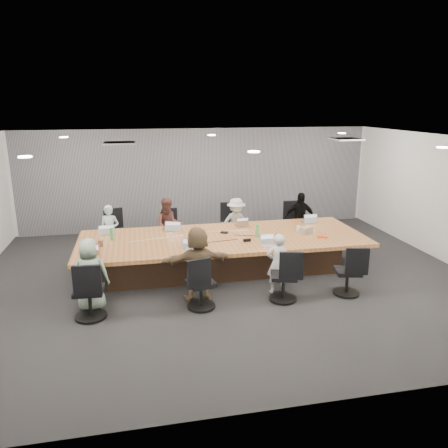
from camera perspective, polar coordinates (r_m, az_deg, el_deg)
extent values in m
cube|color=#252426|center=(9.02, 0.52, -7.11)|extent=(10.00, 8.00, 0.00)
cube|color=white|center=(8.36, 0.56, 10.91)|extent=(10.00, 8.00, 0.00)
cube|color=silver|center=(12.44, -3.37, 5.90)|extent=(10.00, 0.00, 2.80)
cube|color=silver|center=(4.95, 10.48, -9.47)|extent=(10.00, 0.00, 2.80)
cube|color=slate|center=(12.36, -3.31, 5.84)|extent=(9.80, 0.04, 2.80)
cube|color=#392518|center=(9.36, -0.12, -4.09)|extent=(4.80, 1.40, 0.66)
cube|color=#B3703B|center=(9.24, -0.13, -1.93)|extent=(6.00, 2.20, 0.08)
imported|color=#9EB9C4|center=(10.41, -14.69, -0.94)|extent=(0.51, 0.40, 1.22)
cube|color=#B2B2B7|center=(9.84, -14.88, -1.07)|extent=(0.36, 0.27, 0.02)
imported|color=#4E2C26|center=(10.40, -7.24, -0.24)|extent=(0.68, 0.55, 1.34)
cube|color=#B2B2B7|center=(9.85, -6.99, -0.64)|extent=(0.40, 0.32, 0.02)
imported|color=#9EA59D|center=(10.65, 1.58, 0.04)|extent=(0.87, 0.58, 1.26)
cube|color=#8C6647|center=(10.10, 2.30, -0.13)|extent=(0.31, 0.23, 0.02)
imported|color=black|center=(11.12, 9.85, 0.70)|extent=(0.83, 0.47, 1.34)
cube|color=#B2B2B7|center=(10.61, 10.94, 0.36)|extent=(0.34, 0.24, 0.02)
imported|color=gray|center=(7.87, -17.09, -6.30)|extent=(0.63, 0.41, 1.28)
cube|color=#8C6647|center=(8.34, -16.83, -4.22)|extent=(0.32, 0.24, 0.02)
imported|color=brown|center=(7.87, -3.45, -5.20)|extent=(1.30, 0.46, 1.38)
cube|color=#B2B2B7|center=(8.36, -4.00, -3.52)|extent=(0.37, 0.29, 0.02)
imported|color=silver|center=(8.24, 7.01, -5.15)|extent=(0.44, 0.30, 1.16)
cube|color=#B2B2B7|center=(8.67, 5.90, -2.85)|extent=(0.29, 0.20, 0.02)
cylinder|color=#4B9A53|center=(9.27, -14.43, -1.27)|extent=(0.09, 0.09, 0.26)
cylinder|color=#4B9A53|center=(9.24, 4.33, -0.86)|extent=(0.08, 0.08, 0.27)
cylinder|color=silver|center=(8.93, -6.96, -1.75)|extent=(0.06, 0.06, 0.19)
cylinder|color=white|center=(9.54, -3.77, -0.86)|extent=(0.08, 0.08, 0.10)
cylinder|color=white|center=(9.79, 9.71, -0.58)|extent=(0.10, 0.10, 0.11)
cylinder|color=brown|center=(8.96, -15.82, -2.44)|extent=(0.10, 0.10, 0.12)
cube|color=black|center=(8.58, -2.99, -2.97)|extent=(0.14, 0.09, 0.03)
cube|color=black|center=(9.49, 0.05, -1.10)|extent=(0.19, 0.16, 0.03)
cube|color=black|center=(8.92, 3.03, -2.12)|extent=(0.16, 0.05, 0.06)
cube|color=gray|center=(9.63, 10.69, -0.80)|extent=(0.31, 0.27, 0.14)
cube|color=red|center=(9.40, 12.73, -1.62)|extent=(0.24, 0.22, 0.04)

